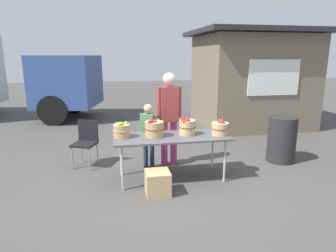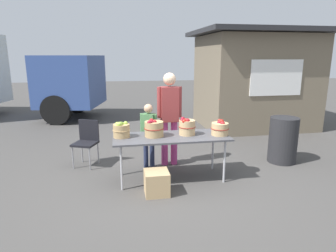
{
  "view_description": "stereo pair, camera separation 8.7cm",
  "coord_description": "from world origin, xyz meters",
  "px_view_note": "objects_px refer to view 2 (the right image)",
  "views": [
    {
      "loc": [
        -0.94,
        -4.57,
        2.04
      ],
      "look_at": [
        0.0,
        0.3,
        0.85
      ],
      "focal_mm": 31.39,
      "sensor_mm": 36.0,
      "label": 1
    },
    {
      "loc": [
        -0.85,
        -4.59,
        2.04
      ],
      "look_at": [
        0.0,
        0.3,
        0.85
      ],
      "focal_mm": 31.39,
      "sensor_mm": 36.0,
      "label": 2
    }
  ],
  "objects_px": {
    "apple_basket_red_1": "(187,127)",
    "apple_basket_red_2": "(220,128)",
    "apple_basket_green_0": "(121,130)",
    "vendor_adult": "(170,112)",
    "apple_basket_red_0": "(154,128)",
    "produce_crate": "(157,183)",
    "market_table": "(171,139)",
    "child_customer": "(149,131)",
    "folding_chair": "(87,139)",
    "trash_barrel": "(283,140)"
  },
  "relations": [
    {
      "from": "apple_basket_red_1",
      "to": "apple_basket_red_2",
      "type": "height_order",
      "value": "apple_basket_red_1"
    },
    {
      "from": "apple_basket_red_2",
      "to": "trash_barrel",
      "type": "bearing_deg",
      "value": 18.64
    },
    {
      "from": "trash_barrel",
      "to": "market_table",
      "type": "bearing_deg",
      "value": -169.29
    },
    {
      "from": "apple_basket_red_0",
      "to": "folding_chair",
      "type": "xyz_separation_m",
      "value": [
        -1.17,
        0.89,
        -0.38
      ]
    },
    {
      "from": "apple_basket_red_2",
      "to": "apple_basket_red_1",
      "type": "bearing_deg",
      "value": 169.07
    },
    {
      "from": "apple_basket_red_1",
      "to": "produce_crate",
      "type": "relative_size",
      "value": 0.84
    },
    {
      "from": "child_customer",
      "to": "produce_crate",
      "type": "height_order",
      "value": "child_customer"
    },
    {
      "from": "apple_basket_red_1",
      "to": "child_customer",
      "type": "relative_size",
      "value": 0.25
    },
    {
      "from": "market_table",
      "to": "trash_barrel",
      "type": "bearing_deg",
      "value": 10.71
    },
    {
      "from": "vendor_adult",
      "to": "folding_chair",
      "type": "distance_m",
      "value": 1.65
    },
    {
      "from": "child_customer",
      "to": "folding_chair",
      "type": "relative_size",
      "value": 1.4
    },
    {
      "from": "market_table",
      "to": "child_customer",
      "type": "xyz_separation_m",
      "value": [
        -0.31,
        0.54,
        0.0
      ]
    },
    {
      "from": "apple_basket_red_1",
      "to": "apple_basket_green_0",
      "type": "bearing_deg",
      "value": 178.06
    },
    {
      "from": "apple_basket_green_0",
      "to": "child_customer",
      "type": "height_order",
      "value": "child_customer"
    },
    {
      "from": "trash_barrel",
      "to": "produce_crate",
      "type": "xyz_separation_m",
      "value": [
        -2.61,
        -0.96,
        -0.27
      ]
    },
    {
      "from": "child_customer",
      "to": "apple_basket_red_1",
      "type": "bearing_deg",
      "value": 166.18
    },
    {
      "from": "trash_barrel",
      "to": "apple_basket_red_1",
      "type": "bearing_deg",
      "value": -168.95
    },
    {
      "from": "produce_crate",
      "to": "vendor_adult",
      "type": "bearing_deg",
      "value": 71.16
    },
    {
      "from": "apple_basket_red_2",
      "to": "produce_crate",
      "type": "xyz_separation_m",
      "value": [
        -1.13,
        -0.46,
        -0.69
      ]
    },
    {
      "from": "apple_basket_red_0",
      "to": "vendor_adult",
      "type": "distance_m",
      "value": 0.76
    },
    {
      "from": "apple_basket_red_2",
      "to": "produce_crate",
      "type": "bearing_deg",
      "value": -157.83
    },
    {
      "from": "folding_chair",
      "to": "produce_crate",
      "type": "distance_m",
      "value": 1.87
    },
    {
      "from": "apple_basket_red_0",
      "to": "trash_barrel",
      "type": "xyz_separation_m",
      "value": [
        2.58,
        0.4,
        -0.44
      ]
    },
    {
      "from": "child_customer",
      "to": "trash_barrel",
      "type": "bearing_deg",
      "value": -155.72
    },
    {
      "from": "apple_basket_red_0",
      "to": "folding_chair",
      "type": "bearing_deg",
      "value": 142.83
    },
    {
      "from": "apple_basket_red_0",
      "to": "child_customer",
      "type": "xyz_separation_m",
      "value": [
        -0.03,
        0.51,
        -0.18
      ]
    },
    {
      "from": "vendor_adult",
      "to": "apple_basket_red_0",
      "type": "bearing_deg",
      "value": 59.74
    },
    {
      "from": "vendor_adult",
      "to": "apple_basket_green_0",
      "type": "bearing_deg",
      "value": 33.57
    },
    {
      "from": "folding_chair",
      "to": "vendor_adult",
      "type": "bearing_deg",
      "value": 13.57
    },
    {
      "from": "apple_basket_red_2",
      "to": "child_customer",
      "type": "distance_m",
      "value": 1.29
    },
    {
      "from": "apple_basket_red_0",
      "to": "apple_basket_red_2",
      "type": "xyz_separation_m",
      "value": [
        1.1,
        -0.1,
        -0.02
      ]
    },
    {
      "from": "apple_basket_red_0",
      "to": "folding_chair",
      "type": "distance_m",
      "value": 1.52
    },
    {
      "from": "produce_crate",
      "to": "market_table",
      "type": "bearing_deg",
      "value": 58.97
    },
    {
      "from": "apple_basket_green_0",
      "to": "apple_basket_red_2",
      "type": "height_order",
      "value": "apple_basket_green_0"
    },
    {
      "from": "market_table",
      "to": "folding_chair",
      "type": "xyz_separation_m",
      "value": [
        -1.45,
        0.92,
        -0.2
      ]
    },
    {
      "from": "apple_basket_red_2",
      "to": "trash_barrel",
      "type": "distance_m",
      "value": 1.62
    },
    {
      "from": "apple_basket_green_0",
      "to": "produce_crate",
      "type": "relative_size",
      "value": 0.79
    },
    {
      "from": "child_customer",
      "to": "trash_barrel",
      "type": "distance_m",
      "value": 2.63
    },
    {
      "from": "apple_basket_red_1",
      "to": "folding_chair",
      "type": "bearing_deg",
      "value": 153.0
    },
    {
      "from": "vendor_adult",
      "to": "trash_barrel",
      "type": "bearing_deg",
      "value": 173.65
    },
    {
      "from": "apple_basket_red_0",
      "to": "vendor_adult",
      "type": "bearing_deg",
      "value": 59.85
    },
    {
      "from": "market_table",
      "to": "folding_chair",
      "type": "bearing_deg",
      "value": 147.68
    },
    {
      "from": "folding_chair",
      "to": "market_table",
      "type": "bearing_deg",
      "value": -9.82
    },
    {
      "from": "apple_basket_green_0",
      "to": "apple_basket_red_1",
      "type": "distance_m",
      "value": 1.08
    },
    {
      "from": "apple_basket_red_1",
      "to": "folding_chair",
      "type": "xyz_separation_m",
      "value": [
        -1.73,
        0.88,
        -0.38
      ]
    },
    {
      "from": "market_table",
      "to": "apple_basket_red_2",
      "type": "bearing_deg",
      "value": -4.58
    },
    {
      "from": "market_table",
      "to": "apple_basket_green_0",
      "type": "xyz_separation_m",
      "value": [
        -0.81,
        0.08,
        0.17
      ]
    },
    {
      "from": "child_customer",
      "to": "produce_crate",
      "type": "xyz_separation_m",
      "value": [
        -0.0,
        -1.07,
        -0.53
      ]
    },
    {
      "from": "apple_basket_green_0",
      "to": "vendor_adult",
      "type": "height_order",
      "value": "vendor_adult"
    },
    {
      "from": "vendor_adult",
      "to": "folding_chair",
      "type": "bearing_deg",
      "value": -9.03
    }
  ]
}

